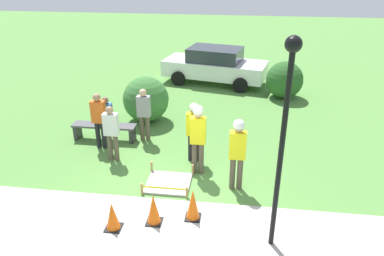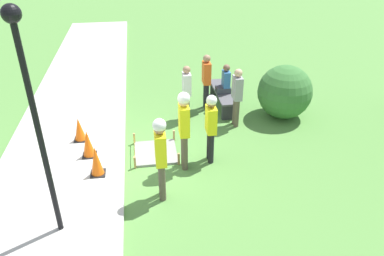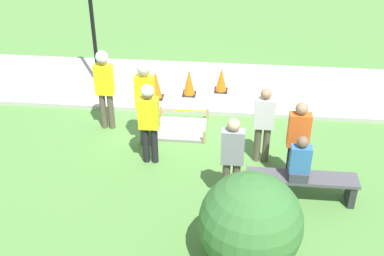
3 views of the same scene
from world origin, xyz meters
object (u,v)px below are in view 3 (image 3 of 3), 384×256
at_px(traffic_cone_sidewalk_edge, 156,85).
at_px(bystander_in_white_shirt, 232,156).
at_px(worker_supervisor, 145,95).
at_px(bystander_in_orange_shirt, 298,139).
at_px(traffic_cone_far_patch, 189,82).
at_px(traffic_cone_near_patch, 221,80).
at_px(park_bench, 301,183).
at_px(worker_assistant, 104,83).
at_px(person_seated_on_bench, 300,162).
at_px(worker_trainee, 149,118).
at_px(bystander_in_gray_shirt, 264,122).

xyz_separation_m(traffic_cone_sidewalk_edge, bystander_in_white_shirt, (-1.99, 3.73, 0.50)).
bearing_deg(worker_supervisor, bystander_in_orange_shirt, 160.69).
bearing_deg(traffic_cone_far_patch, traffic_cone_near_patch, -159.86).
height_order(traffic_cone_sidewalk_edge, park_bench, traffic_cone_sidewalk_edge).
bearing_deg(traffic_cone_near_patch, traffic_cone_sidewalk_edge, 18.97).
xyz_separation_m(park_bench, worker_assistant, (4.16, -2.20, 0.77)).
bearing_deg(person_seated_on_bench, traffic_cone_far_patch, -58.83).
distance_m(traffic_cone_far_patch, traffic_cone_sidewalk_edge, 0.85).
height_order(bystander_in_orange_shirt, bystander_in_white_shirt, bystander_in_orange_shirt).
xyz_separation_m(traffic_cone_far_patch, worker_trainee, (0.49, 2.93, 0.59)).
relative_size(bystander_in_orange_shirt, bystander_in_gray_shirt, 1.05).
relative_size(traffic_cone_sidewalk_edge, person_seated_on_bench, 0.82).
height_order(traffic_cone_near_patch, person_seated_on_bench, person_seated_on_bench).
xyz_separation_m(traffic_cone_sidewalk_edge, worker_trainee, (-0.32, 2.67, 0.58)).
height_order(worker_assistant, bystander_in_gray_shirt, worker_assistant).
bearing_deg(worker_assistant, park_bench, 152.11).
bearing_deg(park_bench, person_seated_on_bench, 29.33).
xyz_separation_m(traffic_cone_near_patch, person_seated_on_bench, (-1.57, 4.22, 0.45)).
bearing_deg(bystander_in_orange_shirt, bystander_in_white_shirt, 28.44).
bearing_deg(traffic_cone_sidewalk_edge, park_bench, 132.12).
height_order(traffic_cone_sidewalk_edge, person_seated_on_bench, person_seated_on_bench).
relative_size(worker_supervisor, bystander_in_gray_shirt, 1.19).
bearing_deg(traffic_cone_near_patch, worker_assistant, 38.12).
xyz_separation_m(traffic_cone_near_patch, worker_supervisor, (1.48, 2.57, 0.78)).
xyz_separation_m(worker_supervisor, bystander_in_orange_shirt, (-3.05, 1.07, -0.21)).
relative_size(worker_assistant, bystander_in_gray_shirt, 1.15).
distance_m(park_bench, bystander_in_orange_shirt, 0.81).
bearing_deg(traffic_cone_far_patch, bystander_in_gray_shirt, 123.68).
bearing_deg(traffic_cone_sidewalk_edge, worker_supervisor, 93.71).
xyz_separation_m(traffic_cone_near_patch, traffic_cone_far_patch, (0.81, 0.30, 0.03)).
xyz_separation_m(person_seated_on_bench, worker_assistant, (4.07, -2.25, 0.28)).
xyz_separation_m(traffic_cone_sidewalk_edge, worker_supervisor, (-0.13, 2.02, 0.73)).
xyz_separation_m(traffic_cone_far_patch, bystander_in_gray_shirt, (-1.77, 2.66, 0.48)).
distance_m(person_seated_on_bench, worker_trainee, 3.03).
relative_size(worker_supervisor, bystander_in_orange_shirt, 1.13).
height_order(park_bench, bystander_in_gray_shirt, bystander_in_gray_shirt).
bearing_deg(bystander_in_white_shirt, worker_supervisor, -42.65).
height_order(traffic_cone_sidewalk_edge, worker_trainee, worker_trainee).
relative_size(traffic_cone_far_patch, bystander_in_white_shirt, 0.41).
xyz_separation_m(park_bench, worker_supervisor, (3.14, -1.60, 0.82)).
height_order(worker_trainee, bystander_in_white_shirt, worker_trainee).
bearing_deg(worker_supervisor, park_bench, 153.01).
height_order(traffic_cone_far_patch, worker_supervisor, worker_supervisor).
height_order(worker_supervisor, worker_assistant, worker_supervisor).
distance_m(worker_trainee, bystander_in_orange_shirt, 2.89).
bearing_deg(traffic_cone_far_patch, bystander_in_orange_shirt, 125.42).
distance_m(park_bench, worker_supervisor, 3.61).
distance_m(traffic_cone_sidewalk_edge, bystander_in_white_shirt, 4.26).
relative_size(traffic_cone_sidewalk_edge, bystander_in_white_shirt, 0.43).
xyz_separation_m(traffic_cone_far_patch, bystander_in_white_shirt, (-1.19, 3.99, 0.51)).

